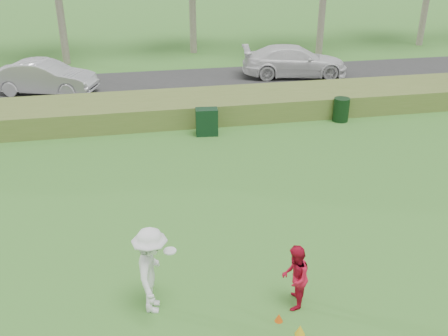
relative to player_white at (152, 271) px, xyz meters
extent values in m
plane|color=#337727|center=(2.31, -0.09, -0.99)|extent=(120.00, 120.00, 0.00)
cube|color=#566E2C|center=(2.31, 11.91, -0.54)|extent=(80.00, 3.00, 0.90)
cube|color=#2D2D2D|center=(2.31, 16.91, -0.96)|extent=(80.00, 6.00, 0.06)
imported|color=white|center=(0.00, 0.00, 0.00)|extent=(0.93, 1.38, 1.98)
cylinder|color=white|center=(0.40, 0.00, 0.44)|extent=(0.27, 0.27, 0.03)
imported|color=red|center=(2.96, -0.50, -0.24)|extent=(0.80, 0.89, 1.49)
cone|color=#E8510C|center=(2.52, -0.91, -0.89)|extent=(0.17, 0.17, 0.19)
cone|color=yellow|center=(2.82, -1.36, -0.87)|extent=(0.21, 0.21, 0.23)
cube|color=black|center=(2.76, 9.74, -0.45)|extent=(0.91, 0.62, 1.07)
cylinder|color=black|center=(8.60, 10.21, -0.49)|extent=(0.81, 0.81, 1.00)
imported|color=silver|center=(-4.12, 16.56, -0.12)|extent=(5.18, 3.13, 1.61)
imported|color=white|center=(8.89, 17.32, -0.10)|extent=(5.98, 3.16, 1.65)
camera|label=1|loc=(-0.16, -8.54, 6.39)|focal=40.00mm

